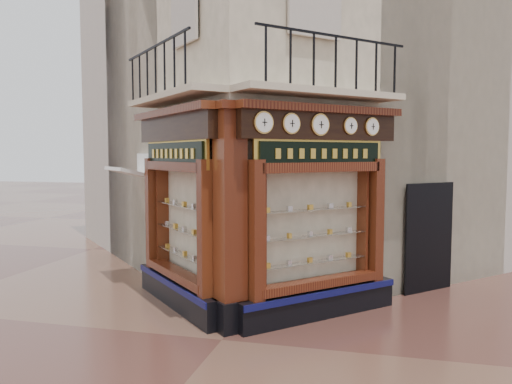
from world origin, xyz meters
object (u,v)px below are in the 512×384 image
(clock_d, at_px, (350,126))
(signboard_left, at_px, (174,154))
(awning, at_px, (132,282))
(clock_a, at_px, (264,122))
(clock_e, at_px, (372,127))
(corner_pilaster, at_px, (230,220))
(clock_b, at_px, (291,124))
(clock_c, at_px, (320,125))
(signboard_right, at_px, (322,154))

(clock_d, bearing_deg, signboard_left, 140.60)
(awning, bearing_deg, signboard_left, -175.63)
(clock_a, distance_m, clock_e, 2.47)
(corner_pilaster, height_order, clock_b, corner_pilaster)
(clock_b, xyz_separation_m, awning, (-4.29, 2.19, -3.62))
(clock_b, bearing_deg, clock_a, -180.00)
(clock_c, distance_m, signboard_right, 0.55)
(signboard_right, bearing_deg, awning, 116.73)
(clock_a, relative_size, clock_e, 1.08)
(clock_c, bearing_deg, clock_d, 0.00)
(clock_c, relative_size, signboard_left, 0.18)
(clock_b, height_order, clock_e, clock_b)
(awning, bearing_deg, signboard_right, -153.27)
(awning, bearing_deg, clock_e, -143.54)
(clock_d, bearing_deg, clock_e, -0.00)
(clock_d, distance_m, signboard_right, 0.79)
(corner_pilaster, height_order, clock_e, corner_pilaster)
(clock_c, xyz_separation_m, clock_d, (0.51, 0.51, 0.00))
(awning, height_order, signboard_right, signboard_right)
(clock_c, bearing_deg, clock_a, -180.00)
(clock_c, xyz_separation_m, signboard_left, (-2.91, 0.17, -0.52))
(signboard_left, distance_m, signboard_right, 2.92)
(clock_e, relative_size, signboard_right, 0.17)
(corner_pilaster, relative_size, signboard_left, 1.83)
(clock_e, bearing_deg, clock_c, 180.00)
(awning, bearing_deg, clock_d, -148.25)
(clock_d, height_order, signboard_right, clock_d)
(signboard_right, bearing_deg, clock_d, -10.73)
(clock_a, height_order, signboard_right, clock_a)
(signboard_left, bearing_deg, corner_pilaster, -169.75)
(clock_d, distance_m, signboard_left, 3.47)
(clock_c, height_order, signboard_right, clock_c)
(clock_b, height_order, clock_d, clock_b)
(signboard_right, bearing_deg, corner_pilaster, 169.75)
(awning, height_order, signboard_left, signboard_left)
(corner_pilaster, distance_m, clock_b, 1.99)
(corner_pilaster, xyz_separation_m, signboard_right, (1.46, 1.01, 1.15))
(clock_c, bearing_deg, awning, 114.83)
(corner_pilaster, height_order, clock_d, corner_pilaster)
(clock_c, height_order, clock_e, clock_c)
(clock_e, bearing_deg, signboard_left, 145.77)
(corner_pilaster, xyz_separation_m, clock_a, (0.60, -0.01, 1.67))
(clock_b, height_order, clock_c, clock_c)
(clock_a, relative_size, signboard_left, 0.17)
(clock_e, xyz_separation_m, signboard_right, (-0.88, -0.72, -0.52))
(clock_e, bearing_deg, signboard_right, 174.43)
(clock_c, height_order, clock_d, clock_c)
(clock_d, bearing_deg, clock_a, -180.00)
(clock_c, distance_m, signboard_left, 2.96)
(corner_pilaster, distance_m, clock_d, 2.90)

